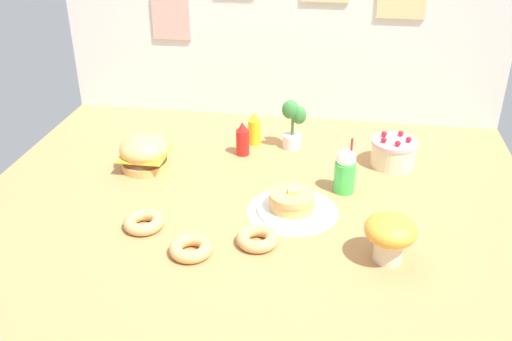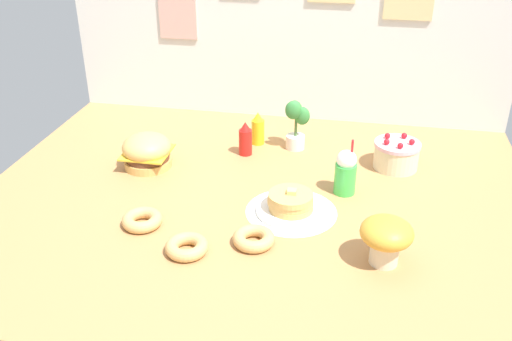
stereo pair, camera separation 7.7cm
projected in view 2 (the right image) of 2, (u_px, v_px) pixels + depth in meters
The scene contains 14 objects.
ground_plane at pixel (253, 201), 2.43m from camera, with size 2.38×1.90×0.02m, color #B27F4C.
back_wall at pixel (288, 27), 3.01m from camera, with size 2.38×0.04×1.00m.
doily_mat at pixel (291, 211), 2.33m from camera, with size 0.38×0.38×0.00m, color white.
burger at pixel (147, 151), 2.66m from camera, with size 0.23×0.23×0.16m.
pancake_stack at pixel (291, 204), 2.32m from camera, with size 0.29×0.29×0.10m.
layer_cake at pixel (396, 155), 2.65m from camera, with size 0.21×0.21×0.16m.
ketchup_bottle at pixel (245, 139), 2.77m from camera, with size 0.07×0.07×0.17m.
mustard_bottle at pixel (258, 129), 2.88m from camera, with size 0.07×0.07×0.17m.
cream_soda_cup at pixel (346, 172), 2.43m from camera, with size 0.09×0.09×0.26m.
donut_pink_glaze at pixel (142, 220), 2.24m from camera, with size 0.16×0.16×0.05m.
donut_chocolate at pixel (187, 246), 2.08m from camera, with size 0.16×0.16×0.05m.
donut_vanilla at pixel (254, 238), 2.12m from camera, with size 0.16×0.16×0.05m.
potted_plant at pixel (296, 123), 2.80m from camera, with size 0.12×0.11×0.26m.
mushroom_stool at pixel (386, 237), 1.98m from camera, with size 0.19×0.19×0.18m.
Camera 2 is at (0.40, -2.05, 1.25)m, focal length 39.84 mm.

